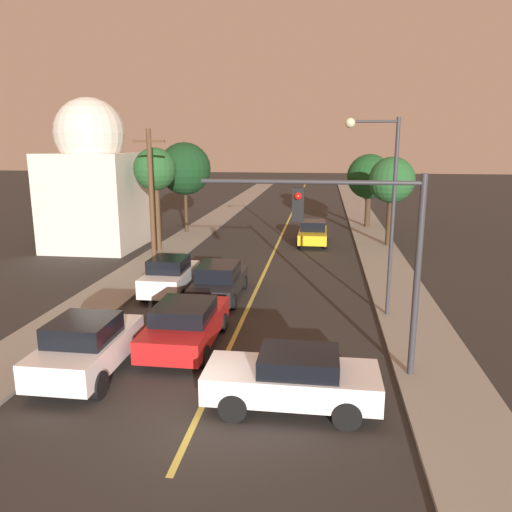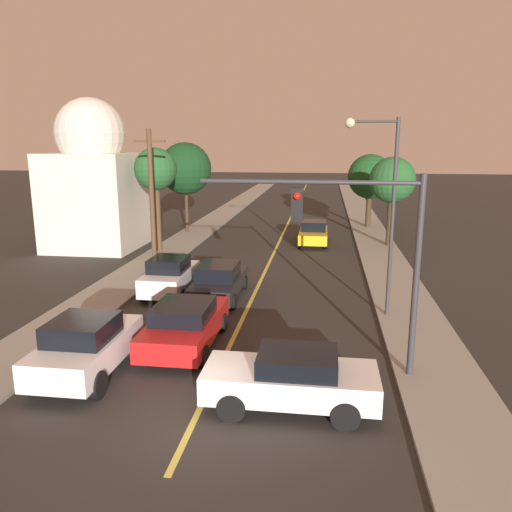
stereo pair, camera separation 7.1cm
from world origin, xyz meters
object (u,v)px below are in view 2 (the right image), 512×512
at_px(car_far_oncoming, 313,233).
at_px(streetlamp_right, 382,192).
at_px(traffic_signal_mast, 361,237).
at_px(tree_left_near, 185,169).
at_px(car_outer_lane_front, 86,346).
at_px(tree_left_far, 155,171).
at_px(car_outer_lane_second, 170,276).
at_px(car_near_lane_front, 185,324).
at_px(tree_right_near, 370,177).
at_px(utility_pole_left, 152,198).
at_px(car_crossing_right, 292,379).
at_px(tree_right_far, 392,181).
at_px(car_near_lane_second, 219,281).
at_px(domed_building_left, 94,180).

distance_m(car_far_oncoming, streetlamp_right, 14.36).
distance_m(traffic_signal_mast, tree_left_near, 24.12).
bearing_deg(car_outer_lane_front, tree_left_far, 101.66).
height_order(streetlamp_right, tree_left_near, streetlamp_right).
bearing_deg(car_outer_lane_second, tree_left_near, 102.76).
bearing_deg(car_outer_lane_second, car_near_lane_front, -67.97).
bearing_deg(traffic_signal_mast, tree_right_near, 84.71).
xyz_separation_m(car_outer_lane_front, tree_left_far, (-3.34, 16.20, 3.97)).
distance_m(car_near_lane_front, car_outer_lane_second, 5.93).
bearing_deg(car_outer_lane_front, utility_pole_left, 99.83).
bearing_deg(car_crossing_right, car_near_lane_front, 47.48).
height_order(car_crossing_right, utility_pole_left, utility_pole_left).
relative_size(streetlamp_right, tree_right_far, 1.31).
xyz_separation_m(utility_pole_left, tree_right_near, (11.96, 15.02, 0.14)).
xyz_separation_m(car_near_lane_front, car_outer_lane_front, (-2.22, -2.36, 0.10)).
height_order(car_near_lane_second, traffic_signal_mast, traffic_signal_mast).
bearing_deg(car_outer_lane_front, tree_right_far, 61.33).
bearing_deg(tree_right_far, car_near_lane_front, -116.23).
distance_m(utility_pole_left, tree_right_far, 14.98).
relative_size(traffic_signal_mast, streetlamp_right, 0.83).
height_order(traffic_signal_mast, tree_left_near, tree_left_near).
distance_m(car_crossing_right, traffic_signal_mast, 4.20).
bearing_deg(utility_pole_left, car_outer_lane_front, -80.17).
relative_size(traffic_signal_mast, tree_left_near, 0.94).
relative_size(tree_left_near, tree_right_far, 1.16).
bearing_deg(car_outer_lane_front, domed_building_left, 114.09).
relative_size(car_far_oncoming, car_crossing_right, 0.95).
relative_size(car_near_lane_front, streetlamp_right, 0.63).
distance_m(car_near_lane_front, car_near_lane_second, 5.25).
relative_size(car_outer_lane_front, domed_building_left, 0.44).
xyz_separation_m(car_near_lane_second, tree_left_near, (-5.56, 14.97, 3.90)).
relative_size(tree_right_near, domed_building_left, 0.61).
height_order(car_near_lane_second, car_crossing_right, car_near_lane_second).
height_order(car_near_lane_second, car_outer_lane_second, car_outer_lane_second).
xyz_separation_m(car_near_lane_front, car_far_oncoming, (3.69, 17.29, -0.01)).
relative_size(car_outer_lane_front, car_crossing_right, 0.93).
bearing_deg(car_far_oncoming, tree_right_near, -119.94).
xyz_separation_m(tree_right_far, domed_building_left, (-18.21, -2.73, 0.05)).
height_order(car_far_oncoming, car_crossing_right, car_far_oncoming).
xyz_separation_m(utility_pole_left, tree_right_far, (12.71, 7.92, 0.38)).
bearing_deg(car_near_lane_second, car_near_lane_front, -90.00).
distance_m(utility_pole_left, domed_building_left, 7.57).
bearing_deg(tree_right_near, car_outer_lane_front, -110.46).
distance_m(car_outer_lane_front, tree_left_far, 17.01).
relative_size(car_near_lane_front, car_near_lane_second, 1.01).
height_order(car_outer_lane_second, streetlamp_right, streetlamp_right).
bearing_deg(car_outer_lane_front, car_crossing_right, -9.66).
xyz_separation_m(car_outer_lane_second, tree_left_far, (-3.34, 8.33, 4.03)).
xyz_separation_m(car_crossing_right, tree_left_far, (-9.24, 17.20, 4.07)).
xyz_separation_m(car_near_lane_front, domed_building_left, (-9.74, 14.45, 3.45)).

